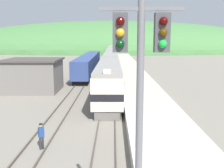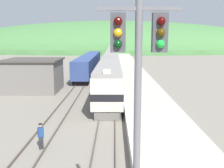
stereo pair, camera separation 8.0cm
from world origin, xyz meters
name	(u,v)px [view 1 (the left image)]	position (x,y,z in m)	size (l,w,h in m)	color
track_main	(112,64)	(0.00, 70.00, 0.08)	(1.52, 180.00, 0.16)	#4C443D
track_siding	(95,64)	(-4.67, 70.00, 0.08)	(1.52, 180.00, 0.16)	#4C443D
platform	(131,71)	(4.23, 50.00, 0.45)	(5.26, 140.00, 0.92)	#BCB5A5
distant_hills	(113,51)	(0.00, 150.28, 0.00)	(201.90, 90.85, 34.26)	#477A42
station_shed	(34,75)	(-10.56, 30.58, 2.27)	(7.52, 6.89, 4.51)	slate
express_train_lead_car	(109,79)	(0.00, 26.85, 2.33)	(3.00, 20.16, 4.63)	black
carriage_second	(111,63)	(0.00, 48.66, 2.32)	(2.99, 21.23, 4.27)	black
carriage_third	(112,56)	(0.00, 70.77, 2.32)	(2.99, 21.23, 4.27)	black
carriage_fourth	(112,52)	(0.00, 92.88, 2.32)	(2.99, 21.23, 4.27)	black
carriage_fifth	(112,49)	(0.00, 114.99, 2.32)	(2.99, 21.23, 4.27)	black
siding_train	(89,64)	(-4.67, 50.40, 1.96)	(2.90, 33.12, 3.79)	black
signal_mast_main	(140,91)	(1.28, 1.56, 5.90)	(2.20, 0.42, 8.98)	slate
track_worker	(41,135)	(-4.22, 11.04, 1.03)	(0.42, 0.39, 1.79)	#2D2D33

